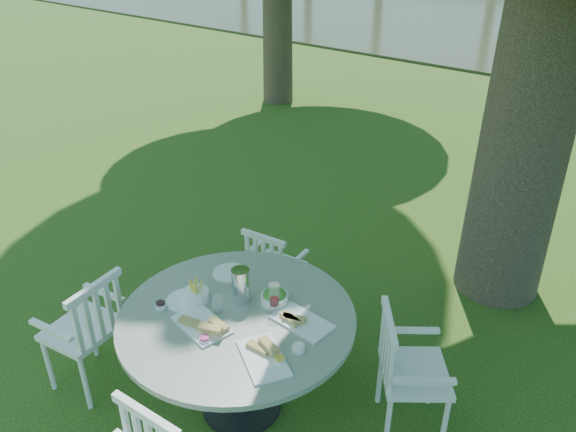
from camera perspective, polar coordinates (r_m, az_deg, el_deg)
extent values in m
plane|color=#1A380B|center=(5.05, -1.45, -9.36)|extent=(140.00, 140.00, 0.00)
cylinder|color=black|center=(4.22, -4.72, -18.45)|extent=(0.56, 0.56, 0.04)
cylinder|color=black|center=(3.95, -4.95, -14.60)|extent=(0.12, 0.12, 0.74)
cylinder|color=gray|center=(3.69, -5.20, -10.19)|extent=(1.54, 1.54, 0.04)
cylinder|color=white|center=(3.94, 15.62, -19.75)|extent=(0.04, 0.04, 0.45)
cylinder|color=white|center=(4.21, 14.38, -15.71)|extent=(0.04, 0.04, 0.45)
cylinder|color=white|center=(3.87, 10.11, -20.08)|extent=(0.04, 0.04, 0.45)
cylinder|color=white|center=(4.14, 9.32, -15.93)|extent=(0.04, 0.04, 0.45)
cube|color=white|center=(3.86, 12.75, -15.29)|extent=(0.62, 0.62, 0.04)
cube|color=white|center=(3.68, 9.97, -13.04)|extent=(0.31, 0.39, 0.46)
cylinder|color=white|center=(4.98, 1.58, -7.03)|extent=(0.03, 0.03, 0.41)
cylinder|color=white|center=(5.14, -1.91, -5.79)|extent=(0.03, 0.03, 0.41)
cylinder|color=white|center=(4.76, -0.44, -8.97)|extent=(0.03, 0.03, 0.41)
cylinder|color=white|center=(4.92, -4.02, -7.59)|extent=(0.03, 0.03, 0.41)
cube|color=white|center=(4.82, -1.23, -5.19)|extent=(0.46, 0.43, 0.04)
cube|color=white|center=(4.59, -2.49, -4.28)|extent=(0.42, 0.09, 0.42)
cylinder|color=white|center=(4.70, -19.29, -11.02)|extent=(0.04, 0.04, 0.46)
cylinder|color=white|center=(4.52, -23.16, -13.69)|extent=(0.04, 0.04, 0.46)
cylinder|color=white|center=(4.47, -15.98, -12.74)|extent=(0.04, 0.04, 0.46)
cylinder|color=white|center=(4.28, -19.91, -15.68)|extent=(0.04, 0.04, 0.46)
cube|color=white|center=(4.33, -20.13, -10.73)|extent=(0.51, 0.54, 0.04)
cube|color=white|center=(4.07, -18.67, -9.40)|extent=(0.12, 0.47, 0.47)
cube|color=white|center=(3.62, -8.77, -10.87)|extent=(0.42, 0.30, 0.01)
cube|color=white|center=(3.35, -2.53, -14.21)|extent=(0.45, 0.39, 0.02)
cube|color=white|center=(3.60, 1.40, -10.69)|extent=(0.39, 0.23, 0.02)
cylinder|color=white|center=(3.84, -10.34, -8.41)|extent=(0.26, 0.26, 0.01)
cylinder|color=white|center=(4.06, -5.91, -5.75)|extent=(0.25, 0.25, 0.01)
cylinder|color=white|center=(3.82, -9.34, -7.95)|extent=(0.18, 0.18, 0.07)
cylinder|color=white|center=(3.75, -1.38, -8.36)|extent=(0.19, 0.19, 0.06)
cylinder|color=silver|center=(3.73, -4.81, -7.03)|extent=(0.12, 0.12, 0.24)
cylinder|color=white|center=(3.64, -1.41, -8.29)|extent=(0.07, 0.07, 0.20)
cylinder|color=white|center=(3.77, -4.78, -7.76)|extent=(0.07, 0.07, 0.12)
cylinder|color=white|center=(3.69, -7.20, -8.86)|extent=(0.07, 0.07, 0.12)
cylinder|color=white|center=(3.49, -8.47, -12.38)|extent=(0.07, 0.07, 0.03)
cylinder|color=white|center=(3.32, -0.84, -14.49)|extent=(0.07, 0.07, 0.03)
cylinder|color=white|center=(3.40, 1.09, -13.31)|extent=(0.08, 0.08, 0.03)
cylinder|color=white|center=(3.81, -12.81, -8.87)|extent=(0.07, 0.07, 0.03)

